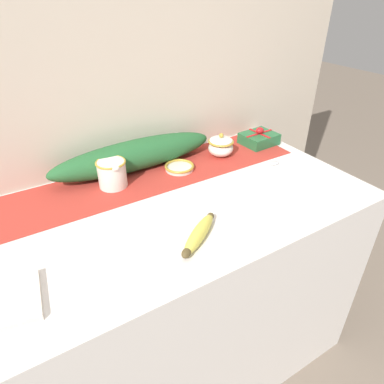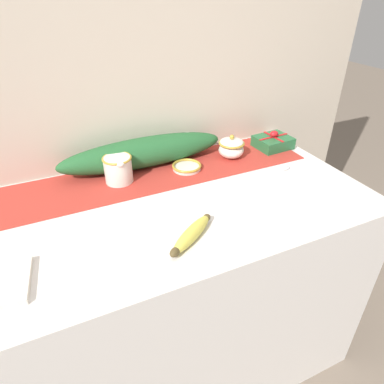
# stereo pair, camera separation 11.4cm
# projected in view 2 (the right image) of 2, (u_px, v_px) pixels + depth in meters

# --- Properties ---
(ground_plane) EXTENTS (12.00, 12.00, 0.00)m
(ground_plane) POSITION_uv_depth(u_px,v_px,m) (177.00, 352.00, 1.64)
(ground_plane) COLOR #7A6B5B
(countertop) EXTENTS (1.40, 0.73, 0.87)m
(countertop) POSITION_uv_depth(u_px,v_px,m) (175.00, 290.00, 1.41)
(countertop) COLOR silver
(countertop) RESTS_ON ground_plane
(back_wall) EXTENTS (2.20, 0.04, 2.40)m
(back_wall) POSITION_uv_depth(u_px,v_px,m) (131.00, 78.00, 1.30)
(back_wall) COLOR beige
(back_wall) RESTS_ON ground_plane
(table_runner) EXTENTS (1.29, 0.28, 0.00)m
(table_runner) POSITION_uv_depth(u_px,v_px,m) (151.00, 175.00, 1.34)
(table_runner) COLOR #B23328
(table_runner) RESTS_ON countertop
(cream_pitcher) EXTENTS (0.11, 0.13, 0.10)m
(cream_pitcher) POSITION_uv_depth(u_px,v_px,m) (118.00, 168.00, 1.27)
(cream_pitcher) COLOR white
(cream_pitcher) RESTS_ON countertop
(sugar_bowl) EXTENTS (0.11, 0.11, 0.10)m
(sugar_bowl) POSITION_uv_depth(u_px,v_px,m) (231.00, 148.00, 1.45)
(sugar_bowl) COLOR white
(sugar_bowl) RESTS_ON countertop
(small_dish) EXTENTS (0.12, 0.12, 0.02)m
(small_dish) POSITION_uv_depth(u_px,v_px,m) (187.00, 167.00, 1.37)
(small_dish) COLOR white
(small_dish) RESTS_ON countertop
(banana) EXTENTS (0.19, 0.15, 0.04)m
(banana) POSITION_uv_depth(u_px,v_px,m) (192.00, 234.00, 1.00)
(banana) COLOR #DBCC4C
(banana) RESTS_ON countertop
(spoon) EXTENTS (0.19, 0.03, 0.01)m
(spoon) POSITION_uv_depth(u_px,v_px,m) (282.00, 168.00, 1.38)
(spoon) COLOR silver
(spoon) RESTS_ON countertop
(gift_box) EXTENTS (0.16, 0.14, 0.08)m
(gift_box) POSITION_uv_depth(u_px,v_px,m) (273.00, 142.00, 1.54)
(gift_box) COLOR #236638
(gift_box) RESTS_ON countertop
(poinsettia_garland) EXTENTS (0.68, 0.13, 0.12)m
(poinsettia_garland) POSITION_uv_depth(u_px,v_px,m) (144.00, 152.00, 1.37)
(poinsettia_garland) COLOR #235B2D
(poinsettia_garland) RESTS_ON countertop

